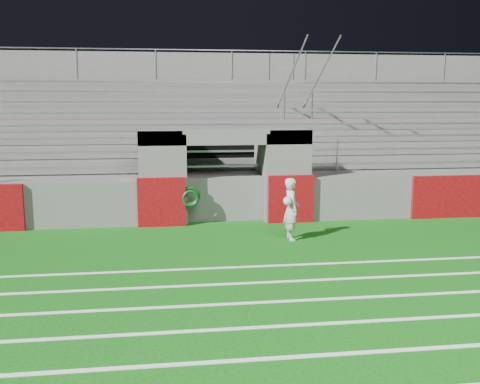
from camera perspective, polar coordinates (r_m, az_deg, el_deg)
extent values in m
plane|color=#0D4E0D|center=(12.09, 0.20, -6.58)|extent=(90.00, 90.00, 0.00)
cube|color=white|center=(7.49, 5.68, -17.11)|extent=(28.00, 0.09, 0.01)
cube|color=white|center=(8.38, 4.06, -14.10)|extent=(28.00, 0.09, 0.01)
cube|color=white|center=(9.28, 2.79, -11.65)|extent=(28.00, 0.09, 0.01)
cube|color=white|center=(10.21, 1.76, -9.64)|extent=(28.00, 0.09, 0.01)
cube|color=white|center=(11.14, 0.91, -7.97)|extent=(28.00, 0.09, 0.01)
cube|color=#575552|center=(15.15, -8.39, 1.64)|extent=(1.20, 1.00, 2.60)
cube|color=#575552|center=(15.52, 5.03, 1.89)|extent=(1.20, 1.00, 2.60)
cube|color=black|center=(16.91, -2.21, 2.39)|extent=(2.60, 0.20, 2.50)
cube|color=#575552|center=(15.75, -5.99, 1.81)|extent=(0.10, 2.20, 2.50)
cube|color=#575552|center=(15.99, 2.28, 1.97)|extent=(0.10, 2.20, 2.50)
cube|color=#575552|center=(15.12, -1.62, 5.91)|extent=(4.80, 1.00, 0.40)
cube|color=#575552|center=(19.05, -2.83, 2.89)|extent=(26.00, 8.00, 0.20)
cube|color=#575552|center=(19.13, -2.81, 1.03)|extent=(26.00, 8.00, 1.05)
cube|color=#62080C|center=(14.70, -8.35, -1.07)|extent=(1.30, 0.15, 1.35)
cube|color=#62080C|center=(15.09, 5.45, -0.74)|extent=(1.30, 0.15, 1.35)
cube|color=#62080C|center=(16.79, 21.28, -0.48)|extent=(2.20, 0.15, 1.25)
cube|color=#979AA0|center=(16.12, -1.95, 2.82)|extent=(23.00, 0.28, 0.06)
cube|color=#575552|center=(16.97, -2.24, 3.05)|extent=(24.00, 0.75, 0.38)
cube|color=#979AA0|center=(16.82, -2.21, 4.40)|extent=(23.00, 0.28, 0.06)
cube|color=#575552|center=(17.69, -2.47, 3.94)|extent=(24.00, 0.75, 0.76)
cube|color=#979AA0|center=(17.54, -2.46, 5.86)|extent=(23.00, 0.28, 0.06)
cube|color=#575552|center=(18.41, -2.69, 4.75)|extent=(24.00, 0.75, 1.14)
cube|color=#979AA0|center=(18.27, -2.68, 7.20)|extent=(23.00, 0.28, 0.06)
cube|color=#575552|center=(19.15, -2.89, 5.51)|extent=(24.00, 0.75, 1.52)
cube|color=#979AA0|center=(19.00, -2.89, 8.43)|extent=(23.00, 0.28, 0.06)
cube|color=#575552|center=(19.88, -3.08, 6.20)|extent=(24.00, 0.75, 1.90)
cube|color=#979AA0|center=(19.74, -3.09, 9.58)|extent=(23.00, 0.28, 0.06)
cube|color=#575552|center=(20.62, -3.25, 6.85)|extent=(24.00, 0.75, 2.28)
cube|color=#979AA0|center=(20.50, -3.27, 10.64)|extent=(23.00, 0.28, 0.06)
cube|color=#575552|center=(21.35, -3.42, 7.45)|extent=(24.00, 0.75, 2.66)
cube|color=#979AA0|center=(21.25, -3.44, 11.62)|extent=(23.00, 0.28, 0.06)
cube|color=#575552|center=(22.03, -3.55, 7.69)|extent=(26.00, 0.60, 5.29)
cylinder|color=#A5A8AD|center=(16.26, 6.96, 3.81)|extent=(0.05, 0.05, 1.00)
cylinder|color=#A5A8AD|center=(19.10, 4.77, 9.26)|extent=(0.05, 0.05, 1.00)
cylinder|color=#A5A8AD|center=(22.08, 3.11, 13.26)|extent=(0.05, 0.05, 1.00)
cylinder|color=#A5A8AD|center=(19.10, 4.79, 10.76)|extent=(0.05, 6.02, 3.08)
cylinder|color=#A5A8AD|center=(16.54, 10.32, 3.82)|extent=(0.05, 0.05, 1.00)
cylinder|color=#A5A8AD|center=(19.34, 7.70, 9.21)|extent=(0.05, 0.05, 1.00)
cylinder|color=#A5A8AD|center=(22.29, 5.70, 13.20)|extent=(0.05, 0.05, 1.00)
cylinder|color=#A5A8AD|center=(19.34, 7.73, 10.69)|extent=(0.05, 6.02, 3.08)
cylinder|color=#A5A8AD|center=(21.97, -17.02, 13.02)|extent=(0.05, 0.05, 1.10)
cylinder|color=#A5A8AD|center=(21.71, -8.97, 13.36)|extent=(0.05, 0.05, 1.10)
cylinder|color=#A5A8AD|center=(21.86, -0.86, 13.45)|extent=(0.05, 0.05, 1.10)
cylinder|color=#A5A8AD|center=(22.41, 6.98, 13.28)|extent=(0.05, 0.05, 1.10)
cylinder|color=#A5A8AD|center=(23.34, 14.32, 12.91)|extent=(0.05, 0.05, 1.10)
cylinder|color=#A5A8AD|center=(24.61, 20.97, 12.40)|extent=(0.05, 0.05, 1.10)
cylinder|color=#A5A8AD|center=(21.81, -3.57, 14.89)|extent=(24.00, 0.05, 0.05)
imported|color=silver|center=(13.20, 5.48, -1.81)|extent=(0.39, 0.58, 1.54)
sphere|color=silver|center=(12.94, 5.13, -0.96)|extent=(0.23, 0.23, 0.23)
torus|color=#0C3E0C|center=(14.69, -5.32, -0.44)|extent=(0.54, 0.10, 0.54)
torus|color=#0B3915|center=(14.65, -5.31, -0.70)|extent=(0.48, 0.09, 0.48)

